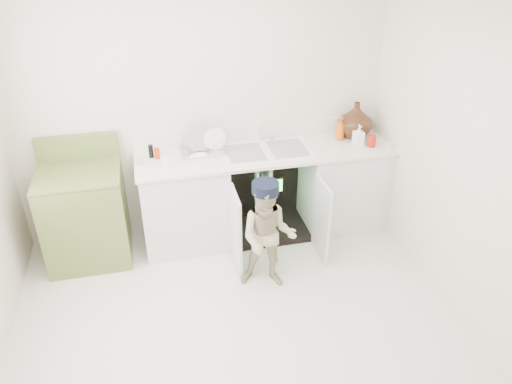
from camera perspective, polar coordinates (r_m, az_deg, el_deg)
ground at (r=4.16m, az=-2.33°, el=-14.60°), size 3.50×3.50×0.00m
room_shell at (r=3.39m, az=-2.77°, el=0.52°), size 6.00×5.50×1.26m
counter_run at (r=4.91m, az=1.56°, el=0.35°), size 2.44×1.02×1.25m
avocado_stove at (r=4.81m, az=-18.90°, el=-2.37°), size 0.72×0.65×1.12m
repair_worker at (r=4.19m, az=1.38°, el=-5.04°), size 0.57×0.71×1.01m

